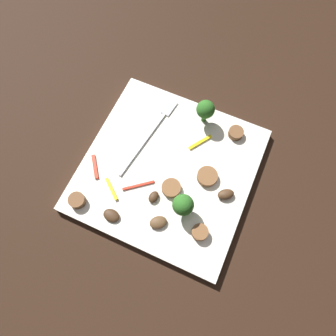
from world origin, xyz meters
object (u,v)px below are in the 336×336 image
plate (168,170)px  pepper_strip_3 (95,167)px  mushroom_0 (111,215)px  pepper_strip_2 (138,185)px  sausage_slice_2 (77,200)px  mushroom_2 (158,222)px  sausage_slice_1 (171,188)px  mushroom_1 (226,194)px  sausage_slice_3 (207,177)px  mushroom_3 (154,197)px  fork (152,131)px  broccoli_floret_1 (183,205)px  pepper_strip_0 (200,142)px  sausage_slice_4 (200,232)px  sausage_slice_0 (236,133)px  pepper_strip_1 (111,189)px  broccoli_floret_0 (205,110)px

plate → pepper_strip_3: (-0.05, 0.12, 0.01)m
mushroom_0 → pepper_strip_2: mushroom_0 is taller
sausage_slice_2 → mushroom_2: sausage_slice_2 is taller
sausage_slice_1 → mushroom_1: bearing=-73.0°
mushroom_1 → mushroom_0: bearing=124.7°
sausage_slice_3 → mushroom_1: size_ratio=1.27×
pepper_strip_3 → mushroom_0: bearing=-134.0°
sausage_slice_3 → mushroom_1: bearing=-113.1°
mushroom_0 → pepper_strip_3: bearing=46.0°
mushroom_1 → mushroom_3: 0.12m
fork → pepper_strip_3: bearing=158.0°
mushroom_0 → mushroom_2: (0.02, -0.08, 0.00)m
plate → sausage_slice_3: (0.01, -0.07, 0.01)m
mushroom_2 → pepper_strip_3: bearing=72.8°
broccoli_floret_1 → pepper_strip_0: 0.13m
sausage_slice_2 → mushroom_2: size_ratio=0.96×
sausage_slice_4 → mushroom_0: size_ratio=0.94×
mushroom_3 → sausage_slice_0: bearing=-26.6°
sausage_slice_3 → mushroom_3: same height
pepper_strip_0 → pepper_strip_1: bearing=144.0°
sausage_slice_3 → pepper_strip_3: size_ratio=0.78×
pepper_strip_1 → sausage_slice_3: bearing=-58.4°
pepper_strip_2 → pepper_strip_3: size_ratio=1.23×
sausage_slice_3 → mushroom_3: size_ratio=1.66×
sausage_slice_4 → broccoli_floret_1: bearing=59.8°
plate → broccoli_floret_0: (0.12, -0.02, 0.04)m
broccoli_floret_1 → sausage_slice_4: (-0.02, -0.04, -0.03)m
broccoli_floret_1 → mushroom_1: (0.05, -0.06, -0.03)m
sausage_slice_1 → pepper_strip_3: 0.14m
mushroom_1 → mushroom_2: size_ratio=0.98×
pepper_strip_0 → pepper_strip_3: (-0.12, 0.15, 0.00)m
mushroom_0 → mushroom_1: mushroom_1 is taller
mushroom_0 → mushroom_1: 0.19m
sausage_slice_4 → pepper_strip_1: 0.17m
sausage_slice_3 → mushroom_1: 0.04m
broccoli_floret_1 → sausage_slice_4: 0.05m
mushroom_1 → pepper_strip_1: size_ratio=0.65×
sausage_slice_3 → pepper_strip_1: bearing=121.6°
mushroom_3 → pepper_strip_1: size_ratio=0.50×
fork → plate: bearing=-126.1°
broccoli_floret_1 → mushroom_3: 0.06m
mushroom_3 → mushroom_2: bearing=-145.1°
broccoli_floret_0 → sausage_slice_3: broccoli_floret_0 is taller
mushroom_2 → pepper_strip_0: 0.16m
mushroom_2 → pepper_strip_0: mushroom_2 is taller
pepper_strip_2 → pepper_strip_3: same height
sausage_slice_2 → plate: bearing=-44.1°
fork → broccoli_floret_1: bearing=-128.1°
pepper_strip_0 → pepper_strip_2: bearing=151.1°
sausage_slice_4 → mushroom_0: sausage_slice_4 is taller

